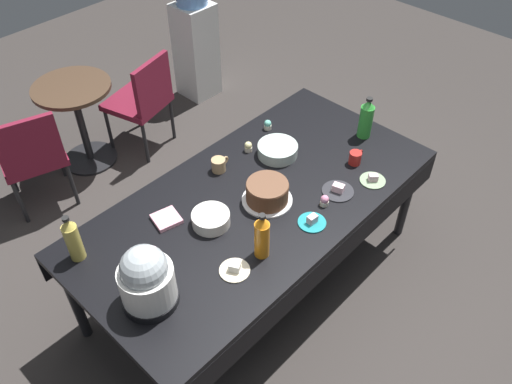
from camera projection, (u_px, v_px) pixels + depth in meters
ground at (256, 278)px, 3.53m from camera, size 9.00×9.00×0.00m
potluck_table at (256, 206)px, 3.06m from camera, size 2.20×1.10×0.75m
frosted_layer_cake at (267, 193)px, 2.96m from camera, size 0.29×0.29×0.13m
slow_cooker at (146, 279)px, 2.39m from camera, size 0.27×0.27×0.35m
glass_salad_bowl at (278, 150)px, 3.28m from camera, size 0.25×0.25×0.08m
ceramic_snack_bowl at (211, 219)px, 2.85m from camera, size 0.21×0.21×0.07m
dessert_plate_charcoal at (338, 190)px, 3.05m from camera, size 0.19×0.19×0.05m
dessert_plate_cream at (235, 269)px, 2.63m from camera, size 0.16×0.16×0.05m
dessert_plate_teal at (312, 221)px, 2.87m from camera, size 0.16×0.16×0.05m
dessert_plate_sage at (373, 180)px, 3.12m from camera, size 0.15×0.15×0.05m
cupcake_cocoa at (268, 125)px, 3.48m from camera, size 0.05×0.05×0.07m
cupcake_mint at (248, 147)px, 3.31m from camera, size 0.05×0.05×0.07m
cupcake_lemon at (325, 201)px, 2.96m from camera, size 0.05×0.05×0.07m
soda_bottle_lime_soda at (366, 119)px, 3.36m from camera, size 0.09×0.09×0.29m
soda_bottle_orange_juice at (262, 236)px, 2.62m from camera, size 0.08×0.08×0.29m
soda_bottle_ginger_ale at (73, 239)px, 2.61m from camera, size 0.08×0.08×0.29m
coffee_mug_tan at (219, 165)px, 3.17m from camera, size 0.12×0.09×0.08m
coffee_mug_red at (355, 158)px, 3.22m from camera, size 0.11×0.08×0.08m
paper_napkin_stack at (166, 219)px, 2.88m from camera, size 0.17×0.17×0.02m
maroon_chair_left at (32, 154)px, 3.72m from camera, size 0.55×0.55×0.85m
maroon_chair_right at (143, 98)px, 4.24m from camera, size 0.54×0.54×0.85m
round_cafe_table at (78, 110)px, 4.10m from camera, size 0.60×0.60×0.72m
water_cooler at (195, 37)px, 4.80m from camera, size 0.32×0.32×1.24m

